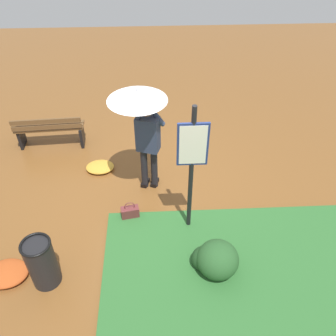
{
  "coord_description": "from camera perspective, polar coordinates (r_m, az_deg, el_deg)",
  "views": [
    {
      "loc": [
        -0.15,
        4.89,
        4.61
      ],
      "look_at": [
        -0.37,
        0.43,
        0.85
      ],
      "focal_mm": 38.23,
      "sensor_mm": 36.0,
      "label": 1
    }
  ],
  "objects": [
    {
      "name": "grass_verge",
      "position": [
        5.35,
        17.29,
        -22.08
      ],
      "size": [
        4.8,
        4.0,
        0.05
      ],
      "color": "#2D662D",
      "rests_on": "ground_plane"
    },
    {
      "name": "trash_bin",
      "position": [
        5.41,
        -19.48,
        -14.04
      ],
      "size": [
        0.42,
        0.42,
        0.83
      ],
      "color": "black",
      "rests_on": "ground_plane"
    },
    {
      "name": "person_with_umbrella",
      "position": [
        5.83,
        -4.17,
        8.34
      ],
      "size": [
        0.96,
        0.96,
        2.04
      ],
      "color": "black",
      "rests_on": "ground_plane"
    },
    {
      "name": "ground_plane",
      "position": [
        6.73,
        -3.33,
        -3.28
      ],
      "size": [
        18.0,
        18.0,
        0.0
      ],
      "primitive_type": "plane",
      "color": "brown"
    },
    {
      "name": "handbag",
      "position": [
        6.14,
        -6.06,
        -7.1
      ],
      "size": [
        0.32,
        0.19,
        0.37
      ],
      "color": "brown",
      "rests_on": "ground_plane"
    },
    {
      "name": "leaf_pile_by_bench",
      "position": [
        7.22,
        -10.79,
        0.17
      ],
      "size": [
        0.56,
        0.44,
        0.12
      ],
      "color": "gold",
      "rests_on": "ground_plane"
    },
    {
      "name": "park_bench",
      "position": [
        7.92,
        -18.34,
        5.77
      ],
      "size": [
        1.4,
        0.44,
        0.75
      ],
      "color": "black",
      "rests_on": "ground_plane"
    },
    {
      "name": "info_sign_post",
      "position": [
        5.09,
        3.84,
        1.47
      ],
      "size": [
        0.44,
        0.07,
        2.3
      ],
      "color": "black",
      "rests_on": "ground_plane"
    },
    {
      "name": "leaf_pile_near_person",
      "position": [
        5.93,
        -24.38,
        -15.07
      ],
      "size": [
        0.65,
        0.52,
        0.14
      ],
      "color": "#B74C1E",
      "rests_on": "ground_plane"
    },
    {
      "name": "shrub_cluster",
      "position": [
        5.39,
        7.49,
        -14.24
      ],
      "size": [
        0.67,
        0.61,
        0.55
      ],
      "color": "#285628",
      "rests_on": "ground_plane"
    }
  ]
}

